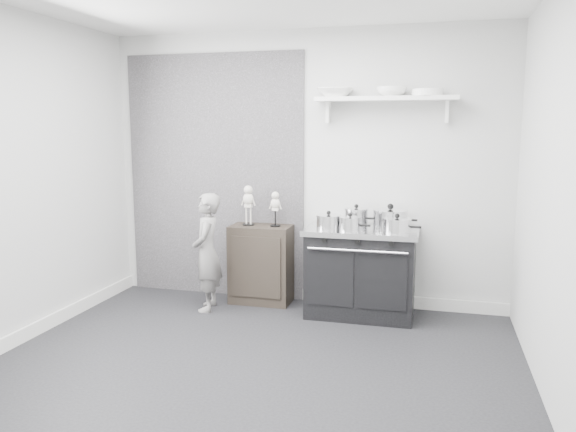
{
  "coord_description": "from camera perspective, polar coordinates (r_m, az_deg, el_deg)",
  "views": [
    {
      "loc": [
        1.26,
        -3.65,
        1.76
      ],
      "look_at": [
        0.06,
        0.95,
        1.0
      ],
      "focal_mm": 35.0,
      "sensor_mm": 36.0,
      "label": 1
    }
  ],
  "objects": [
    {
      "name": "bowl_large",
      "position": [
        5.42,
        4.83,
        12.38
      ],
      "size": [
        0.34,
        0.34,
        0.08
      ],
      "primitive_type": "imported",
      "color": "white",
      "rests_on": "wall_shelf"
    },
    {
      "name": "pot_front_left",
      "position": [
        5.16,
        4.15,
        -0.6
      ],
      "size": [
        0.31,
        0.23,
        0.17
      ],
      "color": "silver",
      "rests_on": "stove"
    },
    {
      "name": "pot_front_center",
      "position": [
        5.08,
        6.31,
        -0.81
      ],
      "size": [
        0.28,
        0.2,
        0.16
      ],
      "color": "silver",
      "rests_on": "stove"
    },
    {
      "name": "pot_back_left",
      "position": [
        5.35,
        6.95,
        -0.1
      ],
      "size": [
        0.32,
        0.23,
        0.21
      ],
      "color": "silver",
      "rests_on": "stove"
    },
    {
      "name": "bowl_small",
      "position": [
        5.35,
        10.47,
        12.32
      ],
      "size": [
        0.27,
        0.27,
        0.08
      ],
      "primitive_type": "imported",
      "color": "white",
      "rests_on": "wall_shelf"
    },
    {
      "name": "pot_back_right",
      "position": [
        5.32,
        10.34,
        -0.23
      ],
      "size": [
        0.41,
        0.33,
        0.22
      ],
      "color": "silver",
      "rests_on": "stove"
    },
    {
      "name": "plate_stack",
      "position": [
        5.33,
        13.98,
        12.08
      ],
      "size": [
        0.28,
        0.28,
        0.06
      ],
      "primitive_type": "cylinder",
      "color": "white",
      "rests_on": "wall_shelf"
    },
    {
      "name": "ground",
      "position": [
        4.25,
        -4.14,
        -15.49
      ],
      "size": [
        4.0,
        4.0,
        0.0
      ],
      "primitive_type": "plane",
      "color": "black",
      "rests_on": "ground"
    },
    {
      "name": "wall_shelf",
      "position": [
        5.36,
        9.9,
        11.54
      ],
      "size": [
        1.3,
        0.26,
        0.24
      ],
      "color": "white",
      "rests_on": "room_shell"
    },
    {
      "name": "skeleton_full",
      "position": [
        5.61,
        -4.05,
        1.4
      ],
      "size": [
        0.13,
        0.08,
        0.46
      ],
      "primitive_type": null,
      "color": "beige",
      "rests_on": "side_cabinet"
    },
    {
      "name": "room_shell",
      "position": [
        4.04,
        -4.92,
        7.26
      ],
      "size": [
        4.02,
        3.62,
        2.71
      ],
      "color": "#B5B5B2",
      "rests_on": "ground"
    },
    {
      "name": "child",
      "position": [
        5.47,
        -8.23,
        -3.65
      ],
      "size": [
        0.36,
        0.47,
        1.14
      ],
      "primitive_type": "imported",
      "rotation": [
        0.0,
        0.0,
        -1.35
      ],
      "color": "slate",
      "rests_on": "ground"
    },
    {
      "name": "side_cabinet",
      "position": [
        5.69,
        -2.74,
        -4.9
      ],
      "size": [
        0.61,
        0.35,
        0.79
      ],
      "primitive_type": "cube",
      "color": "black",
      "rests_on": "ground"
    },
    {
      "name": "stove",
      "position": [
        5.34,
        7.42,
        -5.59
      ],
      "size": [
        1.04,
        0.65,
        0.83
      ],
      "color": "black",
      "rests_on": "ground"
    },
    {
      "name": "skeleton_torso",
      "position": [
        5.53,
        -1.3,
        0.97
      ],
      "size": [
        0.11,
        0.07,
        0.4
      ],
      "primitive_type": null,
      "color": "beige",
      "rests_on": "side_cabinet"
    },
    {
      "name": "pot_front_right",
      "position": [
        5.06,
        11.02,
        -0.94
      ],
      "size": [
        0.34,
        0.25,
        0.17
      ],
      "color": "silver",
      "rests_on": "stove"
    }
  ]
}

